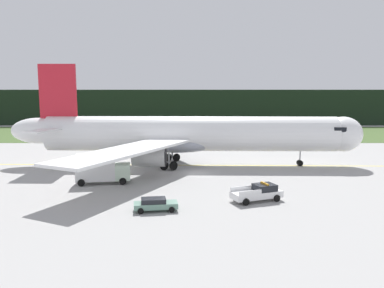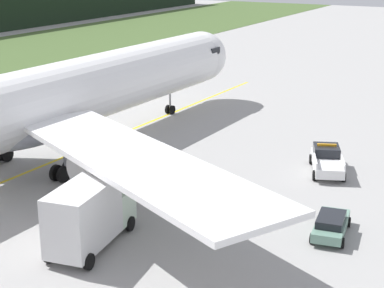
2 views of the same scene
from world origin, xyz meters
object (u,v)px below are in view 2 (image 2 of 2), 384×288
(airliner, at_px, (49,102))
(ops_pickup_truck, at_px, (327,160))
(catering_truck, at_px, (89,215))
(staff_car, at_px, (331,224))

(airliner, bearing_deg, ops_pickup_truck, -67.75)
(airliner, height_order, ops_pickup_truck, airliner)
(ops_pickup_truck, distance_m, catering_truck, 20.59)
(catering_truck, bearing_deg, ops_pickup_truck, -22.76)
(ops_pickup_truck, bearing_deg, staff_car, -161.96)
(ops_pickup_truck, height_order, staff_car, ops_pickup_truck)
(catering_truck, distance_m, staff_car, 14.09)
(airliner, distance_m, ops_pickup_truck, 21.83)
(airliner, relative_size, ops_pickup_truck, 9.25)
(ops_pickup_truck, xyz_separation_m, staff_car, (-10.94, -3.56, -0.20))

